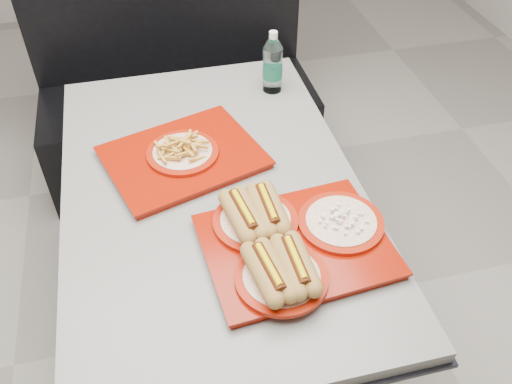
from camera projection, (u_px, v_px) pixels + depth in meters
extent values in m
plane|color=#A19B90|center=(222.00, 323.00, 2.18)|extent=(6.00, 6.00, 0.00)
cylinder|color=black|center=(222.00, 319.00, 2.16)|extent=(0.52, 0.52, 0.05)
cylinder|color=black|center=(217.00, 262.00, 1.92)|extent=(0.11, 0.11, 0.66)
cube|color=black|center=(212.00, 196.00, 1.70)|extent=(0.92, 1.42, 0.01)
cube|color=gray|center=(212.00, 190.00, 1.68)|extent=(0.90, 1.40, 0.04)
cube|color=black|center=(182.00, 130.00, 2.75)|extent=(1.30, 0.55, 0.45)
cube|color=black|center=(164.00, 1.00, 2.53)|extent=(1.30, 0.10, 1.10)
cube|color=#861103|center=(296.00, 247.00, 1.47)|extent=(0.51, 0.41, 0.02)
cube|color=#861103|center=(296.00, 244.00, 1.46)|extent=(0.52, 0.42, 0.01)
cylinder|color=#941604|center=(281.00, 277.00, 1.36)|extent=(0.24, 0.24, 0.01)
cylinder|color=white|center=(282.00, 276.00, 1.36)|extent=(0.20, 0.20, 0.01)
cylinder|color=#941604|center=(255.00, 221.00, 1.51)|extent=(0.24, 0.24, 0.01)
cylinder|color=white|center=(255.00, 219.00, 1.50)|extent=(0.20, 0.20, 0.01)
cylinder|color=#941604|center=(341.00, 222.00, 1.50)|extent=(0.24, 0.24, 0.01)
cylinder|color=white|center=(341.00, 221.00, 1.50)|extent=(0.20, 0.20, 0.01)
cube|color=#861103|center=(183.00, 159.00, 1.75)|extent=(0.55, 0.48, 0.02)
cube|color=#861103|center=(183.00, 155.00, 1.74)|extent=(0.56, 0.49, 0.01)
cylinder|color=#941604|center=(183.00, 153.00, 1.73)|extent=(0.23, 0.23, 0.01)
cylinder|color=white|center=(183.00, 151.00, 1.73)|extent=(0.19, 0.19, 0.01)
cylinder|color=silver|center=(272.00, 69.00, 2.00)|extent=(0.07, 0.07, 0.17)
cylinder|color=#165840|center=(272.00, 71.00, 2.01)|extent=(0.07, 0.07, 0.05)
cone|color=silver|center=(273.00, 43.00, 1.93)|extent=(0.07, 0.07, 0.04)
cylinder|color=silver|center=(273.00, 35.00, 1.91)|extent=(0.03, 0.03, 0.02)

